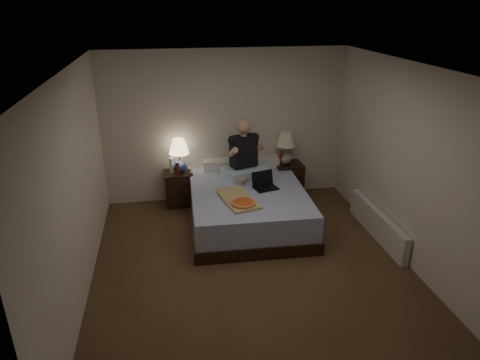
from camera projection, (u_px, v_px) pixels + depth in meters
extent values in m
cube|color=brown|center=(252.00, 268.00, 5.49)|extent=(4.00, 4.50, 0.00)
cube|color=white|center=(255.00, 69.00, 4.52)|extent=(4.00, 4.50, 0.00)
cube|color=beige|center=(226.00, 126.00, 7.05)|extent=(4.00, 0.00, 2.50)
cube|color=beige|center=(320.00, 300.00, 2.96)|extent=(4.00, 0.00, 2.50)
cube|color=beige|center=(75.00, 190.00, 4.68)|extent=(0.00, 4.50, 2.50)
cube|color=beige|center=(410.00, 167.00, 5.33)|extent=(0.00, 4.50, 2.50)
cube|color=#5D6FBB|center=(247.00, 204.00, 6.57)|extent=(1.76, 2.30, 0.56)
cube|color=black|center=(179.00, 188.00, 7.10)|extent=(0.46, 0.42, 0.58)
cube|color=black|center=(288.00, 180.00, 7.40)|extent=(0.47, 0.42, 0.60)
cylinder|color=silver|center=(172.00, 165.00, 6.92)|extent=(0.07, 0.07, 0.25)
cylinder|color=#B9B8B3|center=(190.00, 171.00, 6.92)|extent=(0.07, 0.07, 0.10)
cylinder|color=#521F0B|center=(177.00, 169.00, 6.81)|extent=(0.06, 0.06, 0.23)
cylinder|color=#5E1A0D|center=(281.00, 158.00, 7.19)|extent=(0.06, 0.06, 0.23)
cube|color=silver|center=(377.00, 224.00, 6.15)|extent=(0.10, 1.60, 0.40)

